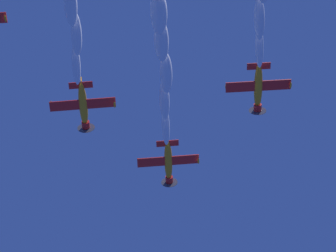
# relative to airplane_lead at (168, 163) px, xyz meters

# --- Properties ---
(airplane_lead) EXTENTS (7.59, 8.34, 2.82)m
(airplane_lead) POSITION_rel_airplane_lead_xyz_m (0.00, 0.00, 0.00)
(airplane_lead) COLOR orange
(airplane_left_wingman) EXTENTS (7.60, 8.33, 3.09)m
(airplane_left_wingman) POSITION_rel_airplane_lead_xyz_m (13.07, -5.96, -2.36)
(airplane_left_wingman) COLOR orange
(airplane_right_wingman) EXTENTS (7.57, 8.35, 2.67)m
(airplane_right_wingman) POSITION_rel_airplane_lead_xyz_m (5.21, 15.36, -1.14)
(airplane_right_wingman) COLOR orange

